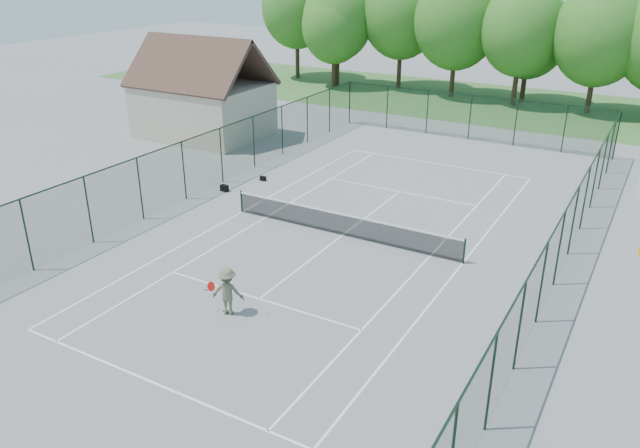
# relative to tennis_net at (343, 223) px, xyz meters

# --- Properties ---
(ground) EXTENTS (140.00, 140.00, 0.00)m
(ground) POSITION_rel_tennis_net_xyz_m (0.00, 0.00, -0.58)
(ground) COLOR gray
(ground) RESTS_ON ground
(grass_far) EXTENTS (80.00, 16.00, 0.01)m
(grass_far) POSITION_rel_tennis_net_xyz_m (0.00, 30.00, -0.57)
(grass_far) COLOR #407232
(grass_far) RESTS_ON ground
(court_lines) EXTENTS (11.05, 23.85, 0.01)m
(court_lines) POSITION_rel_tennis_net_xyz_m (0.00, 0.00, -0.57)
(court_lines) COLOR white
(court_lines) RESTS_ON ground
(tennis_net) EXTENTS (11.08, 0.08, 1.10)m
(tennis_net) POSITION_rel_tennis_net_xyz_m (0.00, 0.00, 0.00)
(tennis_net) COLOR black
(tennis_net) RESTS_ON ground
(fence_enclosure) EXTENTS (18.05, 36.05, 3.02)m
(fence_enclosure) POSITION_rel_tennis_net_xyz_m (0.00, 0.00, 0.98)
(fence_enclosure) COLOR #14311C
(fence_enclosure) RESTS_ON ground
(utility_building) EXTENTS (8.60, 6.27, 6.63)m
(utility_building) POSITION_rel_tennis_net_xyz_m (-16.00, 10.00, 2.54)
(utility_building) COLOR #C2B79C
(utility_building) RESTS_ON ground
(tree_line_far) EXTENTS (39.40, 6.40, 9.70)m
(tree_line_far) POSITION_rel_tennis_net_xyz_m (0.00, 30.00, 5.42)
(tree_line_far) COLOR #3F2B1C
(tree_line_far) RESTS_ON ground
(sports_bag_a) EXTENTS (0.45, 0.30, 0.34)m
(sports_bag_a) POSITION_rel_tennis_net_xyz_m (-8.02, 1.87, -0.41)
(sports_bag_a) COLOR black
(sports_bag_a) RESTS_ON ground
(sports_bag_b) EXTENTS (0.33, 0.21, 0.25)m
(sports_bag_b) POSITION_rel_tennis_net_xyz_m (-7.21, 4.25, -0.45)
(sports_bag_b) COLOR black
(sports_bag_b) RESTS_ON ground
(tennis_player) EXTENTS (1.71, 0.98, 1.73)m
(tennis_player) POSITION_rel_tennis_net_xyz_m (-0.35, -7.73, 0.29)
(tennis_player) COLOR #5F6147
(tennis_player) RESTS_ON ground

